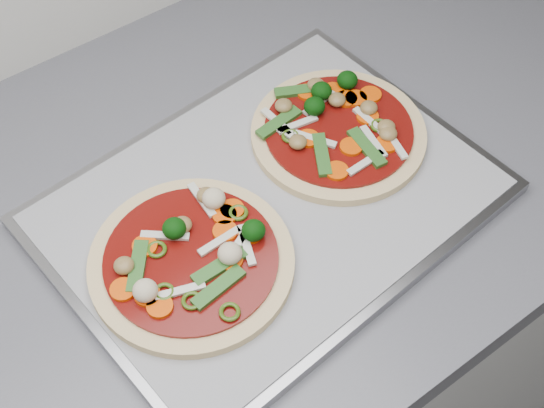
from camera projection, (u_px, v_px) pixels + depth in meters
base_cabinet at (379, 278)px, 1.30m from camera, size 3.60×0.60×0.86m
countertop at (420, 89)px, 0.94m from camera, size 3.60×0.60×0.04m
baking_tray at (269, 204)px, 0.80m from camera, size 0.48×0.37×0.01m
parchment at (269, 199)px, 0.79m from camera, size 0.45×0.35×0.00m
pizza_left at (192, 259)px, 0.74m from camera, size 0.21×0.21×0.03m
pizza_right at (338, 129)px, 0.84m from camera, size 0.24×0.24×0.03m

